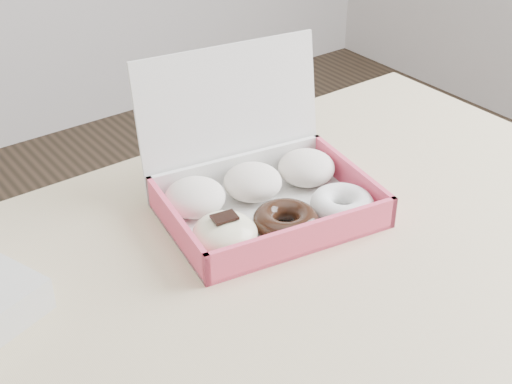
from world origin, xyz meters
TOP-DOWN VIEW (x-y plane):
  - table at (0.00, 0.00)m, footprint 1.20×0.80m
  - donut_box at (0.07, 0.15)m, footprint 0.33×0.29m

SIDE VIEW (x-z plane):
  - table at x=0.00m, z-range 0.30..1.05m
  - donut_box at x=0.07m, z-range 0.68..0.89m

